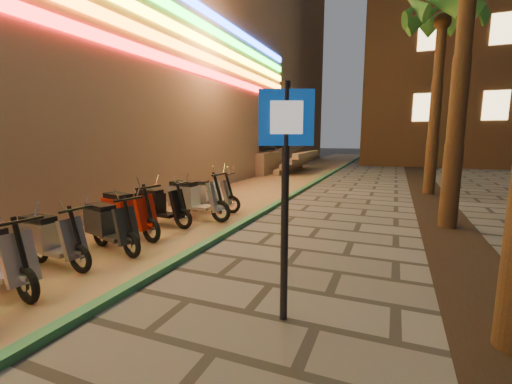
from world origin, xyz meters
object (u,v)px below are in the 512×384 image
at_px(scooter_6, 49,239).
at_px(scooter_7, 108,225).
at_px(scooter_8, 126,213).
at_px(scooter_11, 206,195).
at_px(pedestrian_sign, 285,171).
at_px(scooter_9, 158,206).
at_px(scooter_10, 193,198).

relative_size(scooter_6, scooter_7, 0.97).
relative_size(scooter_8, scooter_11, 1.03).
relative_size(scooter_7, scooter_8, 0.92).
bearing_deg(scooter_7, pedestrian_sign, -1.28).
bearing_deg(scooter_7, scooter_9, 114.14).
relative_size(scooter_9, scooter_10, 0.89).
height_order(scooter_7, scooter_9, scooter_9).
bearing_deg(scooter_9, scooter_11, 85.69).
relative_size(scooter_7, scooter_11, 0.95).
relative_size(scooter_10, scooter_11, 1.09).
xyz_separation_m(scooter_6, scooter_8, (-0.05, 1.79, 0.05)).
height_order(scooter_8, scooter_11, scooter_8).
bearing_deg(scooter_8, scooter_10, 89.02).
bearing_deg(scooter_8, scooter_9, 100.07).
height_order(pedestrian_sign, scooter_11, pedestrian_sign).
xyz_separation_m(scooter_6, scooter_9, (-0.01, 2.79, 0.02)).
bearing_deg(scooter_8, pedestrian_sign, -13.02).
distance_m(scooter_7, scooter_9, 1.83).
bearing_deg(pedestrian_sign, scooter_8, 131.47).
bearing_deg(scooter_9, scooter_6, -84.39).
bearing_deg(scooter_10, pedestrian_sign, -42.29).
relative_size(scooter_7, scooter_10, 0.87).
relative_size(scooter_9, scooter_11, 0.97).
xyz_separation_m(scooter_7, scooter_9, (-0.27, 1.80, 0.01)).
height_order(pedestrian_sign, scooter_8, pedestrian_sign).
bearing_deg(scooter_9, scooter_8, -86.93).
relative_size(pedestrian_sign, scooter_8, 1.60).
xyz_separation_m(scooter_8, scooter_11, (0.33, 2.70, -0.01)).
bearing_deg(scooter_7, scooter_8, 126.84).
bearing_deg(pedestrian_sign, scooter_7, 140.15).
distance_m(scooter_7, scooter_11, 3.51).
relative_size(scooter_6, scooter_11, 0.93).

